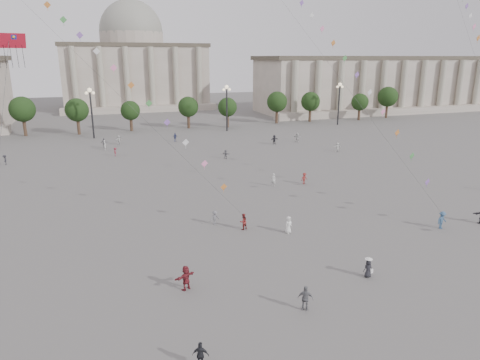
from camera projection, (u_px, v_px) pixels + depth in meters
name	position (u px, v px, depth m)	size (l,w,h in m)	color
ground	(310.00, 282.00, 33.09)	(360.00, 360.00, 0.00)	#54514F
hall_east	(381.00, 84.00, 139.49)	(84.00, 26.22, 17.20)	gray
hall_central	(134.00, 65.00, 146.65)	(48.30, 34.30, 35.50)	gray
tree_row	(157.00, 107.00, 102.52)	(137.12, 5.12, 8.00)	#3B291D
lamp_post_mid_west	(91.00, 104.00, 90.03)	(2.00, 0.90, 10.65)	#262628
lamp_post_mid_east	(227.00, 99.00, 99.38)	(2.00, 0.90, 10.65)	#262628
lamp_post_far_east	(339.00, 96.00, 108.72)	(2.00, 0.90, 10.65)	#262628
person_crowd_0	(175.00, 137.00, 88.26)	(1.04, 0.43, 1.77)	navy
person_crowd_4	(119.00, 140.00, 85.48)	(1.63, 0.52, 1.76)	silver
person_crowd_6	(215.00, 218.00, 44.37)	(0.98, 0.56, 1.51)	slate
person_crowd_7	(337.00, 147.00, 78.68)	(1.61, 0.51, 1.74)	white
person_crowd_8	(304.00, 178.00, 58.65)	(1.02, 0.59, 1.58)	maroon
person_crowd_9	(274.00, 140.00, 85.55)	(1.73, 0.55, 1.86)	black
person_crowd_10	(105.00, 145.00, 80.28)	(0.68, 0.45, 1.86)	silver
person_crowd_12	(226.00, 154.00, 73.36)	(1.44, 0.46, 1.55)	slate
person_crowd_13	(273.00, 180.00, 57.63)	(0.66, 0.43, 1.80)	beige
person_crowd_16	(104.00, 143.00, 81.79)	(1.12, 0.47, 1.92)	slate
person_crowd_17	(115.00, 152.00, 75.24)	(0.98, 0.56, 1.52)	maroon
person_crowd_18	(5.00, 160.00, 69.08)	(1.06, 0.61, 1.64)	#222227
person_crowd_20	(289.00, 225.00, 42.20)	(0.84, 0.55, 1.73)	silver
person_crowd_21	(297.00, 137.00, 88.00)	(1.74, 0.55, 1.87)	silver
tourist_1	(201.00, 355.00, 23.83)	(0.94, 0.39, 1.60)	black
tourist_2	(186.00, 278.00, 31.86)	(1.77, 0.56, 1.91)	maroon
tourist_3	(306.00, 298.00, 29.22)	(1.07, 0.44, 1.82)	slate
kite_flyer_0	(243.00, 222.00, 43.06)	(0.82, 0.64, 1.70)	maroon
kite_flyer_1	(442.00, 220.00, 43.26)	(1.19, 0.68, 1.84)	#355679
hat_person	(368.00, 268.00, 33.69)	(0.73, 0.60, 1.69)	black
dragon_kite	(10.00, 53.00, 30.63)	(2.26, 7.05, 20.96)	#AF1225
kite_train_east	(465.00, 7.00, 58.95)	(28.58, 48.38, 70.10)	#3F3F3F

